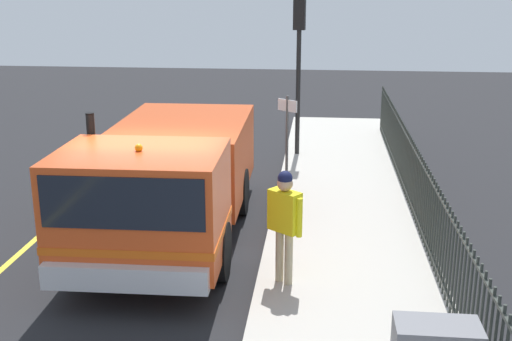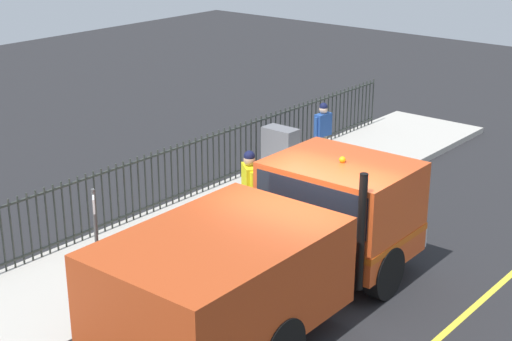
% 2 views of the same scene
% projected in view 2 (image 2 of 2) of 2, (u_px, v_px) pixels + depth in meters
% --- Properties ---
extents(ground_plane, '(50.30, 50.30, 0.00)m').
position_uv_depth(ground_plane, '(306.00, 299.00, 13.72)').
color(ground_plane, '#232326').
rests_on(ground_plane, ground).
extents(sidewalk_slab, '(2.92, 22.86, 0.16)m').
position_uv_depth(sidewalk_slab, '(171.00, 243.00, 15.72)').
color(sidewalk_slab, '#B7B2A8').
rests_on(sidewalk_slab, ground).
extents(work_truck, '(2.62, 6.42, 2.53)m').
position_uv_depth(work_truck, '(284.00, 241.00, 13.00)').
color(work_truck, '#D84C1E').
rests_on(work_truck, ground).
extents(worker_standing, '(0.54, 0.48, 1.78)m').
position_uv_depth(worker_standing, '(249.00, 184.00, 15.59)').
color(worker_standing, yellow).
rests_on(worker_standing, sidewalk_slab).
extents(pedestrian_distant, '(0.26, 0.60, 1.62)m').
position_uv_depth(pedestrian_distant, '(323.00, 127.00, 19.67)').
color(pedestrian_distant, '#264C99').
rests_on(pedestrian_distant, sidewalk_slab).
extents(iron_fence, '(0.04, 19.47, 1.37)m').
position_uv_depth(iron_fence, '(125.00, 192.00, 16.26)').
color(iron_fence, '#2D332D').
rests_on(iron_fence, sidewalk_slab).
extents(utility_cabinet, '(0.85, 0.47, 1.19)m').
position_uv_depth(utility_cabinet, '(280.00, 151.00, 19.09)').
color(utility_cabinet, slate).
rests_on(utility_cabinet, sidewalk_slab).
extents(street_sign, '(0.41, 0.33, 2.20)m').
position_uv_depth(street_sign, '(96.00, 237.00, 12.47)').
color(street_sign, '#4C4C4C').
rests_on(street_sign, sidewalk_slab).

